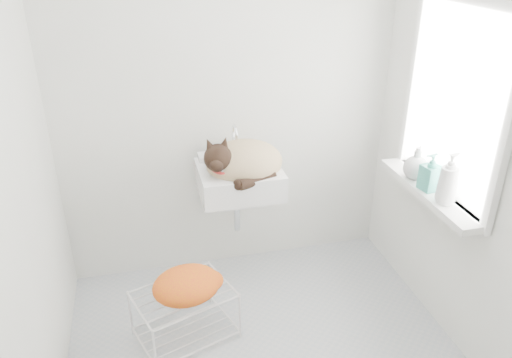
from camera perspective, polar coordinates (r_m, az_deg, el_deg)
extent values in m
cube|color=#A2A8AF|center=(3.02, 1.21, -19.58)|extent=(2.20, 2.00, 0.02)
cube|color=white|center=(3.21, -3.25, 9.70)|extent=(2.20, 0.02, 2.50)
cube|color=white|center=(2.77, 24.10, 4.69)|extent=(0.02, 2.00, 2.50)
cube|color=white|center=(2.28, -26.19, -0.17)|extent=(0.02, 2.00, 2.50)
cube|color=white|center=(2.88, 21.92, 7.99)|extent=(0.01, 0.80, 1.00)
cube|color=white|center=(2.87, 21.67, 7.98)|extent=(0.04, 0.90, 1.10)
cube|color=white|center=(3.03, 19.12, -1.39)|extent=(0.16, 0.88, 0.04)
cube|color=white|center=(3.11, -1.95, 1.31)|extent=(0.51, 0.44, 0.20)
ellipsoid|color=tan|center=(3.10, -1.38, 1.79)|extent=(0.47, 0.41, 0.24)
sphere|color=black|center=(2.95, -4.44, 2.78)|extent=(0.18, 0.18, 0.17)
torus|color=#B3211E|center=(2.97, -4.02, 1.91)|extent=(0.15, 0.15, 0.07)
cube|color=silver|center=(3.06, -8.11, -15.19)|extent=(0.62, 0.52, 0.32)
ellipsoid|color=orange|center=(2.90, -7.87, -12.73)|extent=(0.44, 0.35, 0.16)
imported|color=white|center=(2.90, 20.69, -2.53)|extent=(0.11, 0.11, 0.24)
imported|color=teal|center=(3.01, 19.06, -1.11)|extent=(0.12, 0.11, 0.22)
imported|color=silver|center=(3.13, 17.62, 0.15)|extent=(0.21, 0.21, 0.19)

